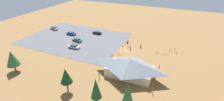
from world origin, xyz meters
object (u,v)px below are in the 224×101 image
(car_silver_by_curb, at_px, (74,46))
(pine_center, at_px, (128,94))
(trash_bin, at_px, (127,42))
(pine_mideast, at_px, (66,76))
(lot_sign, at_px, (123,47))
(visitor_near_lot, at_px, (141,46))
(pine_far_east, at_px, (96,88))
(bicycle_yellow_yard_left, at_px, (170,50))
(pine_far_west, at_px, (12,58))
(bicycle_orange_by_bin, at_px, (165,54))
(bicycle_purple_back_row, at_px, (176,53))
(car_blue_inner_stall, at_px, (71,33))
(bicycle_teal_edge_south, at_px, (127,44))
(bicycle_blue_edge_north, at_px, (119,54))
(car_black_aisle_side, at_px, (97,33))
(bike_pavilion, at_px, (130,66))
(bicycle_silver_near_sign, at_px, (175,49))
(bicycle_white_yard_right, at_px, (157,52))
(visitor_crossing_yard, at_px, (130,47))
(bicycle_green_lone_east, at_px, (128,47))
(bicycle_black_yard_front, at_px, (128,41))
(car_tan_mid_lot, at_px, (54,28))
(car_green_second_row, at_px, (77,40))

(car_silver_by_curb, bearing_deg, pine_center, 143.32)
(trash_bin, xyz_separation_m, pine_mideast, (4.23, 35.18, 4.51))
(lot_sign, bearing_deg, visitor_near_lot, -137.67)
(pine_mideast, relative_size, pine_far_east, 0.87)
(bicycle_yellow_yard_left, bearing_deg, pine_far_west, 38.55)
(bicycle_orange_by_bin, bearing_deg, bicycle_purple_back_row, -142.88)
(car_blue_inner_stall, bearing_deg, bicycle_orange_by_bin, 177.14)
(bicycle_teal_edge_south, bearing_deg, visitor_near_lot, 174.56)
(bicycle_blue_edge_north, relative_size, car_black_aisle_side, 0.37)
(bike_pavilion, distance_m, car_blue_inner_stall, 41.14)
(bike_pavilion, relative_size, lot_sign, 7.32)
(bicycle_silver_near_sign, bearing_deg, pine_far_east, 70.26)
(bicycle_white_yard_right, relative_size, visitor_crossing_yard, 0.84)
(lot_sign, relative_size, bicycle_green_lone_east, 1.31)
(pine_center, bearing_deg, pine_far_east, 8.29)
(lot_sign, bearing_deg, bicycle_green_lone_east, -112.15)
(bicycle_white_yard_right, relative_size, car_silver_by_curb, 0.33)
(bicycle_black_yard_front, relative_size, visitor_crossing_yard, 0.77)
(bicycle_silver_near_sign, xyz_separation_m, visitor_crossing_yard, (16.11, 6.48, 0.60))
(trash_bin, distance_m, lot_sign, 7.14)
(bicycle_white_yard_right, bearing_deg, car_tan_mid_lot, -4.87)
(car_tan_mid_lot, height_order, visitor_crossing_yard, visitor_crossing_yard)
(pine_far_east, xyz_separation_m, car_tan_mid_lot, (45.41, -37.35, -4.71))
(pine_far_west, bearing_deg, pine_far_east, 175.00)
(bike_pavilion, bearing_deg, visitor_crossing_yard, -72.21)
(bicycle_black_yard_front, bearing_deg, pine_center, 108.96)
(car_green_second_row, height_order, car_blue_inner_stall, car_blue_inner_stall)
(car_blue_inner_stall, xyz_separation_m, car_black_aisle_side, (-10.72, -6.05, -0.05))
(bicycle_black_yard_front, height_order, bicycle_teal_edge_south, bicycle_teal_edge_south)
(bicycle_yellow_yard_left, bearing_deg, pine_center, 81.75)
(trash_bin, bearing_deg, bicycle_yellow_yard_left, 179.64)
(trash_bin, xyz_separation_m, car_black_aisle_side, (16.93, -4.18, 0.25))
(bicycle_yellow_yard_left, bearing_deg, lot_sign, 22.09)
(trash_bin, distance_m, bicycle_green_lone_east, 4.56)
(bicycle_silver_near_sign, relative_size, bicycle_yellow_yard_left, 1.11)
(car_green_second_row, bearing_deg, bicycle_white_yard_right, -174.79)
(bicycle_green_lone_east, xyz_separation_m, bicycle_yellow_yard_left, (-15.94, -4.10, -0.03))
(bicycle_blue_edge_north, height_order, car_blue_inner_stall, car_blue_inner_stall)
(bike_pavilion, relative_size, car_green_second_row, 3.59)
(car_tan_mid_lot, bearing_deg, visitor_near_lot, 177.19)
(bicycle_green_lone_east, relative_size, visitor_crossing_yard, 0.91)
(lot_sign, height_order, pine_mideast, pine_mideast)
(pine_far_west, distance_m, visitor_crossing_yard, 40.59)
(bicycle_blue_edge_north, bearing_deg, bicycle_silver_near_sign, -146.37)
(pine_far_east, relative_size, bicycle_teal_edge_south, 5.04)
(bicycle_teal_edge_south, xyz_separation_m, car_blue_inner_stall, (27.69, 0.66, 0.37))
(bicycle_black_yard_front, relative_size, car_black_aisle_side, 0.32)
(car_blue_inner_stall, relative_size, car_tan_mid_lot, 0.94)
(car_black_aisle_side, distance_m, visitor_near_lot, 24.03)
(bicycle_orange_by_bin, distance_m, visitor_near_lot, 10.20)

